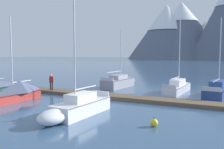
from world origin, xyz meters
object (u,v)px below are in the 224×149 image
sailboat_second_berth (16,91)px  person_on_dock (51,81)px  sailboat_outer_slip (218,90)px  sailboat_mid_dock_port (120,82)px  sailboat_mid_dock_starboard (76,107)px  mooring_buoy_channel_marker (154,123)px  sailboat_far_berth (179,87)px

sailboat_second_berth → person_on_dock: sailboat_second_berth is taller
sailboat_outer_slip → person_on_dock: bearing=-158.9°
sailboat_mid_dock_port → sailboat_mid_dock_starboard: bearing=-75.7°
sailboat_outer_slip → mooring_buoy_channel_marker: sailboat_outer_slip is taller
sailboat_far_berth → mooring_buoy_channel_marker: (1.38, -13.04, -0.33)m
sailboat_second_berth → sailboat_outer_slip: bearing=35.3°
sailboat_second_berth → sailboat_far_berth: sailboat_far_berth is taller
sailboat_mid_dock_port → sailboat_far_berth: (7.28, -0.46, -0.10)m
sailboat_mid_dock_port → sailboat_mid_dock_starboard: size_ratio=0.90×
person_on_dock → sailboat_mid_dock_starboard: bearing=-38.7°
sailboat_mid_dock_starboard → person_on_dock: (-7.96, 6.38, 0.67)m
sailboat_mid_dock_port → sailboat_far_berth: bearing=-3.6°
sailboat_mid_dock_starboard → sailboat_outer_slip: (7.70, 12.43, 0.03)m
sailboat_mid_dock_port → sailboat_mid_dock_starboard: (3.51, -13.78, -0.06)m
sailboat_second_berth → sailboat_mid_dock_starboard: bearing=-11.7°
sailboat_second_berth → sailboat_mid_dock_port: 12.88m
sailboat_mid_dock_starboard → sailboat_far_berth: size_ratio=0.97×
sailboat_mid_dock_starboard → sailboat_mid_dock_port: bearing=104.3°
sailboat_mid_dock_starboard → person_on_dock: size_ratio=4.61×
sailboat_mid_dock_port → person_on_dock: (-4.45, -7.40, 0.61)m
sailboat_mid_dock_starboard → person_on_dock: bearing=141.3°
sailboat_far_berth → sailboat_outer_slip: sailboat_far_berth is taller
mooring_buoy_channel_marker → sailboat_outer_slip: bearing=78.1°
sailboat_second_berth → sailboat_far_berth: bearing=45.9°
sailboat_mid_dock_starboard → mooring_buoy_channel_marker: (5.15, 0.29, -0.37)m
person_on_dock → mooring_buoy_channel_marker: 14.49m
sailboat_outer_slip → mooring_buoy_channel_marker: (-2.55, -12.14, -0.40)m
sailboat_outer_slip → sailboat_mid_dock_port: bearing=173.1°
sailboat_mid_dock_port → person_on_dock: bearing=-121.0°
sailboat_mid_dock_starboard → sailboat_outer_slip: sailboat_mid_dock_starboard is taller
sailboat_mid_dock_port → sailboat_outer_slip: (11.21, -1.35, -0.03)m
sailboat_mid_dock_port → sailboat_outer_slip: size_ratio=0.93×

